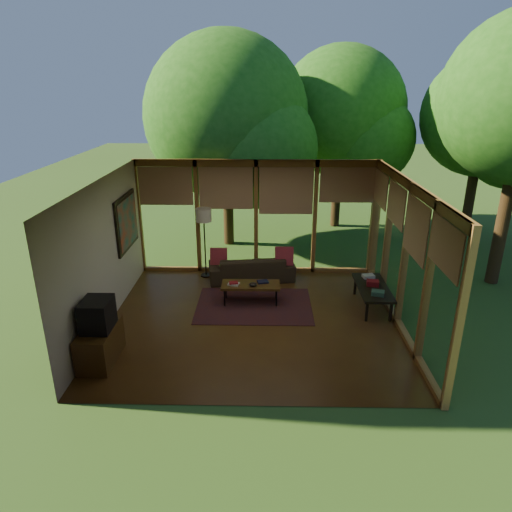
{
  "coord_description": "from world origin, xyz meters",
  "views": [
    {
      "loc": [
        0.21,
        -7.8,
        4.28
      ],
      "look_at": [
        0.04,
        0.7,
        1.07
      ],
      "focal_mm": 32.0,
      "sensor_mm": 36.0,
      "label": 1
    }
  ],
  "objects_px": {
    "television": "(97,315)",
    "side_console": "(373,289)",
    "floor_lamp": "(204,219)",
    "media_cabinet": "(100,344)",
    "sofa": "(251,268)",
    "coffee_table": "(251,285)"
  },
  "relations": [
    {
      "from": "floor_lamp",
      "to": "side_console",
      "type": "bearing_deg",
      "value": -23.27
    },
    {
      "from": "media_cabinet",
      "to": "television",
      "type": "relative_size",
      "value": 1.82
    },
    {
      "from": "television",
      "to": "side_console",
      "type": "bearing_deg",
      "value": 22.74
    },
    {
      "from": "television",
      "to": "floor_lamp",
      "type": "xyz_separation_m",
      "value": [
        1.27,
        3.57,
        0.56
      ]
    },
    {
      "from": "floor_lamp",
      "to": "sofa",
      "type": "bearing_deg",
      "value": -8.77
    },
    {
      "from": "media_cabinet",
      "to": "side_console",
      "type": "relative_size",
      "value": 0.71
    },
    {
      "from": "side_console",
      "to": "television",
      "type": "bearing_deg",
      "value": -157.26
    },
    {
      "from": "sofa",
      "to": "floor_lamp",
      "type": "xyz_separation_m",
      "value": [
        -1.09,
        0.17,
        1.12
      ]
    },
    {
      "from": "sofa",
      "to": "coffee_table",
      "type": "height_order",
      "value": "sofa"
    },
    {
      "from": "television",
      "to": "coffee_table",
      "type": "relative_size",
      "value": 0.46
    },
    {
      "from": "coffee_table",
      "to": "side_console",
      "type": "distance_m",
      "value": 2.48
    },
    {
      "from": "television",
      "to": "side_console",
      "type": "height_order",
      "value": "television"
    },
    {
      "from": "coffee_table",
      "to": "floor_lamp",
      "type": "bearing_deg",
      "value": 128.35
    },
    {
      "from": "sofa",
      "to": "coffee_table",
      "type": "bearing_deg",
      "value": 81.96
    },
    {
      "from": "media_cabinet",
      "to": "coffee_table",
      "type": "distance_m",
      "value": 3.24
    },
    {
      "from": "television",
      "to": "side_console",
      "type": "relative_size",
      "value": 0.39
    },
    {
      "from": "floor_lamp",
      "to": "television",
      "type": "bearing_deg",
      "value": -109.52
    },
    {
      "from": "floor_lamp",
      "to": "coffee_table",
      "type": "xyz_separation_m",
      "value": [
        1.11,
        -1.4,
        -1.01
      ]
    },
    {
      "from": "media_cabinet",
      "to": "coffee_table",
      "type": "xyz_separation_m",
      "value": [
        2.39,
        2.18,
        0.09
      ]
    },
    {
      "from": "media_cabinet",
      "to": "sofa",
      "type": "bearing_deg",
      "value": 55.12
    },
    {
      "from": "sofa",
      "to": "media_cabinet",
      "type": "xyz_separation_m",
      "value": [
        -2.37,
        -3.41,
        0.02
      ]
    },
    {
      "from": "sofa",
      "to": "television",
      "type": "xyz_separation_m",
      "value": [
        -2.35,
        -3.41,
        0.57
      ]
    }
  ]
}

